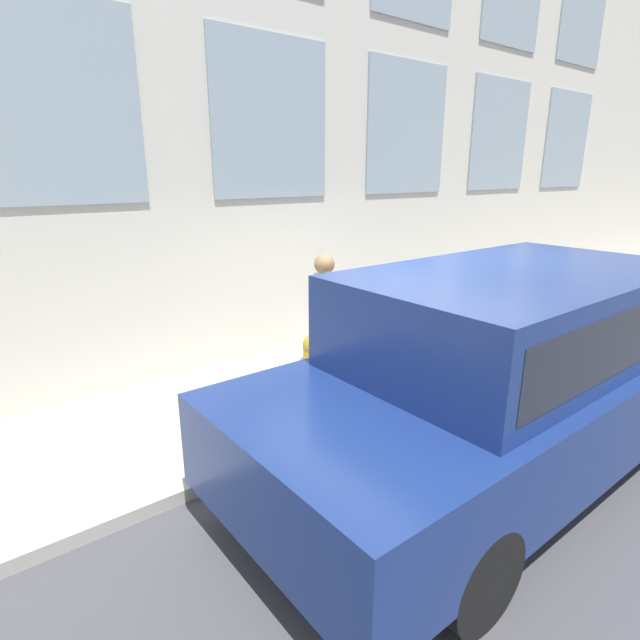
{
  "coord_description": "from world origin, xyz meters",
  "views": [
    {
      "loc": [
        -3.47,
        3.74,
        2.64
      ],
      "look_at": [
        0.92,
        0.3,
        0.98
      ],
      "focal_mm": 28.0,
      "sensor_mm": 36.0,
      "label": 1
    }
  ],
  "objects": [
    {
      "name": "parked_truck_navy_near",
      "position": [
        -1.23,
        -0.15,
        1.04
      ],
      "size": [
        2.07,
        5.18,
        1.84
      ],
      "color": "black",
      "rests_on": "ground_plane"
    },
    {
      "name": "fire_hydrant",
      "position": [
        0.64,
        0.59,
        0.55
      ],
      "size": [
        0.37,
        0.47,
        0.82
      ],
      "color": "gold",
      "rests_on": "sidewalk"
    },
    {
      "name": "sidewalk",
      "position": [
        1.16,
        0.0,
        0.06
      ],
      "size": [
        2.33,
        60.0,
        0.12
      ],
      "color": "#B2ADA3",
      "rests_on": "ground_plane"
    },
    {
      "name": "person",
      "position": [
        1.19,
        0.02,
        1.07
      ],
      "size": [
        0.38,
        0.25,
        1.57
      ],
      "rotation": [
        0.0,
        0.0,
        -0.12
      ],
      "color": "#726651",
      "rests_on": "sidewalk"
    },
    {
      "name": "ground_plane",
      "position": [
        0.0,
        0.0,
        0.0
      ],
      "size": [
        80.0,
        80.0,
        0.0
      ],
      "primitive_type": "plane",
      "color": "#47474C"
    }
  ]
}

